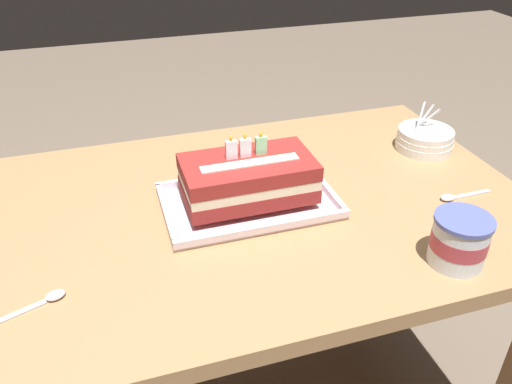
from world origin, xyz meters
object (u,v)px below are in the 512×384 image
Objects in this scene: birthday_cake at (248,179)px; serving_spoon_near_tray at (453,197)px; serving_spoon_by_bowls at (45,300)px; ice_cream_tub at (459,240)px; bowl_stack at (425,139)px; foil_tray at (249,203)px.

birthday_cake is 2.12× the size of serving_spoon_near_tray.
ice_cream_tub is at bearing -9.08° from serving_spoon_by_bowls.
serving_spoon_near_tray is at bearing 4.68° from serving_spoon_by_bowls.
serving_spoon_by_bowls is at bearing 170.92° from ice_cream_tub.
birthday_cake reaches higher than bowl_stack.
bowl_stack reaches higher than foil_tray.
bowl_stack is at bearing 17.97° from serving_spoon_by_bowls.
birthday_cake is at bearing -166.88° from bowl_stack.
bowl_stack is 0.24m from serving_spoon_near_tray.
serving_spoon_by_bowls is at bearing -162.03° from bowl_stack.
bowl_stack is (0.51, 0.12, -0.04)m from birthday_cake.
foil_tray is at bearing 136.35° from ice_cream_tub.
serving_spoon_near_tray is (0.44, -0.11, -0.00)m from foil_tray.
bowl_stack is 1.37× the size of ice_cream_tub.
ice_cream_tub is (0.31, -0.30, -0.02)m from birthday_cake.
ice_cream_tub is at bearing -124.91° from serving_spoon_near_tray.
bowl_stack is 0.98m from serving_spoon_by_bowls.
bowl_stack is at bearing 64.13° from ice_cream_tub.
bowl_stack reaches higher than serving_spoon_near_tray.
birthday_cake is 1.90× the size of bowl_stack.
ice_cream_tub is (-0.20, -0.42, 0.02)m from bowl_stack.
ice_cream_tub is (0.31, -0.30, 0.04)m from foil_tray.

